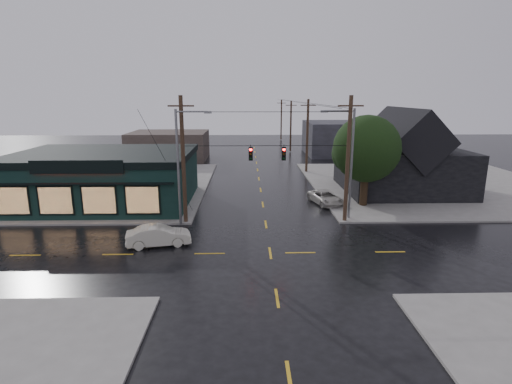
{
  "coord_description": "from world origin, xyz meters",
  "views": [
    {
      "loc": [
        -1.53,
        -24.6,
        10.17
      ],
      "look_at": [
        -0.83,
        4.67,
        3.02
      ],
      "focal_mm": 28.0,
      "sensor_mm": 36.0,
      "label": 1
    }
  ],
  "objects_px": {
    "utility_pole_nw": "(186,223)",
    "suv_silver": "(326,198)",
    "sedan_cream": "(159,236)",
    "corner_tree": "(367,149)",
    "utility_pole_ne": "(344,222)"
  },
  "relations": [
    {
      "from": "corner_tree",
      "to": "utility_pole_nw",
      "type": "relative_size",
      "value": 0.82
    },
    {
      "from": "utility_pole_ne",
      "to": "corner_tree",
      "type": "bearing_deg",
      "value": 58.48
    },
    {
      "from": "sedan_cream",
      "to": "utility_pole_ne",
      "type": "bearing_deg",
      "value": -82.88
    },
    {
      "from": "utility_pole_nw",
      "to": "suv_silver",
      "type": "height_order",
      "value": "utility_pole_nw"
    },
    {
      "from": "sedan_cream",
      "to": "suv_silver",
      "type": "bearing_deg",
      "value": -64.48
    },
    {
      "from": "suv_silver",
      "to": "sedan_cream",
      "type": "bearing_deg",
      "value": -157.82
    },
    {
      "from": "corner_tree",
      "to": "suv_silver",
      "type": "distance_m",
      "value": 5.9
    },
    {
      "from": "utility_pole_nw",
      "to": "suv_silver",
      "type": "bearing_deg",
      "value": 24.05
    },
    {
      "from": "corner_tree",
      "to": "sedan_cream",
      "type": "distance_m",
      "value": 20.07
    },
    {
      "from": "corner_tree",
      "to": "sedan_cream",
      "type": "relative_size",
      "value": 1.91
    },
    {
      "from": "sedan_cream",
      "to": "suv_silver",
      "type": "distance_m",
      "value": 17.21
    },
    {
      "from": "suv_silver",
      "to": "utility_pole_nw",
      "type": "bearing_deg",
      "value": -171.42
    },
    {
      "from": "corner_tree",
      "to": "utility_pole_ne",
      "type": "xyz_separation_m",
      "value": [
        -2.86,
        -4.66,
        -5.39
      ]
    },
    {
      "from": "utility_pole_nw",
      "to": "sedan_cream",
      "type": "bearing_deg",
      "value": -102.87
    },
    {
      "from": "utility_pole_nw",
      "to": "corner_tree",
      "type": "bearing_deg",
      "value": 16.39
    }
  ]
}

